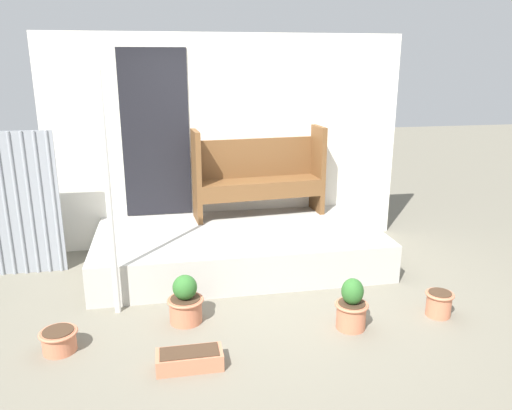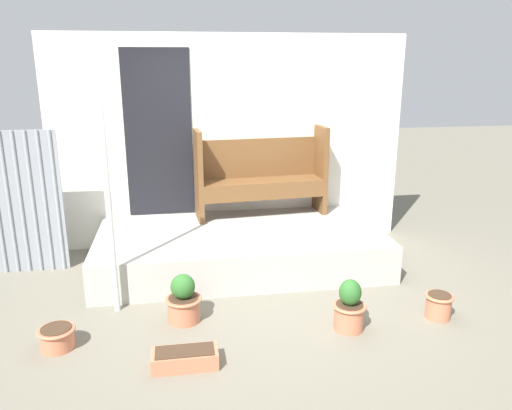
{
  "view_description": "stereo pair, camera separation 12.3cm",
  "coord_description": "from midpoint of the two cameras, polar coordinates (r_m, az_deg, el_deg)",
  "views": [
    {
      "loc": [
        -0.89,
        -4.5,
        2.28
      ],
      "look_at": [
        0.01,
        0.28,
        0.87
      ],
      "focal_mm": 35.0,
      "sensor_mm": 36.0,
      "label": 1
    },
    {
      "loc": [
        -0.76,
        -4.52,
        2.28
      ],
      "look_at": [
        0.01,
        0.28,
        0.87
      ],
      "focal_mm": 35.0,
      "sensor_mm": 36.0,
      "label": 2
    }
  ],
  "objects": [
    {
      "name": "flower_pot_middle",
      "position": [
        4.62,
        -7.52,
        -10.82
      ],
      "size": [
        0.33,
        0.33,
        0.45
      ],
      "color": "#C67251",
      "rests_on": "ground_plane"
    },
    {
      "name": "planter_box_rect",
      "position": [
        4.06,
        -7.23,
        -17.0
      ],
      "size": [
        0.51,
        0.22,
        0.14
      ],
      "color": "#C67251",
      "rests_on": "ground_plane"
    },
    {
      "name": "flower_pot_right",
      "position": [
        4.53,
        11.4,
        -11.46
      ],
      "size": [
        0.3,
        0.3,
        0.47
      ],
      "color": "#C67251",
      "rests_on": "ground_plane"
    },
    {
      "name": "bench",
      "position": [
        6.14,
        1.12,
        3.79
      ],
      "size": [
        1.62,
        0.53,
        1.09
      ],
      "rotation": [
        0.0,
        0.0,
        0.08
      ],
      "color": "brown",
      "rests_on": "porch_slab"
    },
    {
      "name": "flower_pot_far_right",
      "position": [
        4.97,
        20.83,
        -10.62
      ],
      "size": [
        0.26,
        0.26,
        0.23
      ],
      "color": "#C67251",
      "rests_on": "ground_plane"
    },
    {
      "name": "house_wall",
      "position": [
        6.26,
        -2.68,
        7.22
      ],
      "size": [
        4.4,
        0.08,
        2.6
      ],
      "color": "white",
      "rests_on": "ground_plane"
    },
    {
      "name": "support_post",
      "position": [
        4.61,
        -15.82,
        0.77
      ],
      "size": [
        0.06,
        0.06,
        2.21
      ],
      "color": "white",
      "rests_on": "ground_plane"
    },
    {
      "name": "flower_pot_left",
      "position": [
        4.51,
        -21.04,
        -13.89
      ],
      "size": [
        0.31,
        0.31,
        0.19
      ],
      "color": "#C67251",
      "rests_on": "ground_plane"
    },
    {
      "name": "porch_slab",
      "position": [
        5.75,
        -1.2,
        -4.93
      ],
      "size": [
        3.2,
        1.61,
        0.42
      ],
      "color": "#B2AFA8",
      "rests_on": "ground_plane"
    },
    {
      "name": "ground_plane",
      "position": [
        5.12,
        1.12,
        -10.26
      ],
      "size": [
        24.0,
        24.0,
        0.0
      ],
      "primitive_type": "plane",
      "color": "#706B5B"
    }
  ]
}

